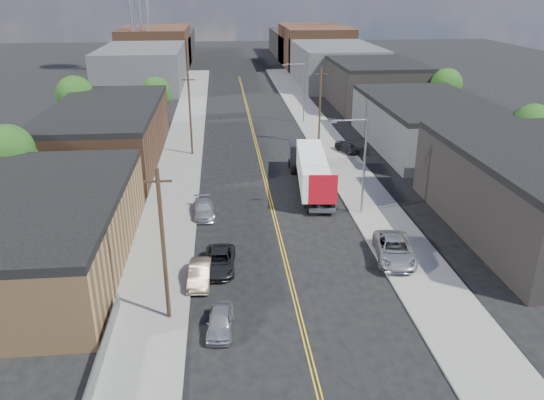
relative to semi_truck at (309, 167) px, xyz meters
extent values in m
plane|color=black|center=(-4.34, 27.71, -2.25)|extent=(260.00, 260.00, 0.00)
cube|color=gold|center=(-4.34, 12.71, -2.25)|extent=(0.32, 120.00, 0.01)
cube|color=slate|center=(-13.84, 12.71, -2.18)|extent=(5.00, 140.00, 0.15)
cube|color=slate|center=(5.16, 12.71, -2.18)|extent=(5.00, 140.00, 0.15)
cube|color=olive|center=(-22.34, -14.29, 0.25)|extent=(12.00, 22.00, 5.00)
cube|color=black|center=(-22.34, -14.29, 3.05)|extent=(12.00, 22.00, 0.60)
cube|color=#4C2F1E|center=(-22.34, 11.71, 0.75)|extent=(12.00, 26.00, 6.00)
cube|color=black|center=(-22.34, 11.71, 4.05)|extent=(12.00, 26.00, 0.60)
cube|color=black|center=(17.66, -12.29, 1.00)|extent=(14.00, 22.00, 6.50)
cube|color=navy|center=(10.86, -12.29, 1.35)|extent=(0.30, 20.00, 0.80)
cube|color=#343336|center=(17.66, 13.71, 0.50)|extent=(14.00, 24.00, 5.50)
cube|color=black|center=(17.66, 13.71, 3.55)|extent=(14.00, 24.00, 0.60)
cube|color=black|center=(17.66, 39.71, 1.25)|extent=(14.00, 22.00, 7.00)
cube|color=black|center=(17.66, 39.71, 5.05)|extent=(14.00, 22.00, 0.60)
cube|color=#343336|center=(-24.34, 62.71, 1.75)|extent=(16.00, 30.00, 8.00)
cube|color=#343336|center=(15.66, 62.71, 1.75)|extent=(16.00, 30.00, 8.00)
cube|color=#4C2F1E|center=(-24.34, 87.71, 2.75)|extent=(16.00, 26.00, 10.00)
cube|color=#4C2F1E|center=(15.66, 87.71, 2.75)|extent=(16.00, 26.00, 10.00)
cube|color=black|center=(-24.34, 107.71, 1.25)|extent=(16.00, 40.00, 7.00)
cube|color=black|center=(15.66, 107.71, 1.25)|extent=(16.00, 40.00, 7.00)
cylinder|color=gray|center=(-26.34, 77.71, 12.75)|extent=(0.80, 0.80, 30.00)
cylinder|color=gray|center=(-28.10, 75.95, 12.75)|extent=(1.94, 1.94, 29.98)
cylinder|color=gray|center=(-24.58, 75.95, 12.75)|extent=(1.94, 1.94, 29.98)
cylinder|color=gray|center=(-28.10, 79.47, 12.75)|extent=(1.94, 1.94, 29.98)
cylinder|color=gray|center=(-24.58, 79.47, 12.75)|extent=(1.94, 1.94, 29.98)
cylinder|color=gray|center=(3.66, -7.29, 2.25)|extent=(0.18, 0.18, 9.00)
cylinder|color=gray|center=(2.16, -7.29, 6.55)|extent=(3.00, 0.12, 0.12)
cube|color=gray|center=(0.66, -7.29, 6.45)|extent=(0.60, 0.25, 0.18)
cylinder|color=gray|center=(3.66, 27.71, 2.25)|extent=(0.18, 0.18, 9.00)
cylinder|color=gray|center=(2.16, 27.71, 6.55)|extent=(3.00, 0.12, 0.12)
cube|color=gray|center=(0.66, 27.71, 6.45)|extent=(0.60, 0.25, 0.18)
cylinder|color=black|center=(-12.54, -22.29, 2.75)|extent=(0.26, 0.26, 10.00)
cube|color=black|center=(-12.54, -22.29, 6.95)|extent=(1.60, 0.12, 0.12)
cylinder|color=black|center=(-12.54, 12.71, 2.75)|extent=(0.26, 0.26, 10.00)
cube|color=black|center=(-12.54, 12.71, 6.95)|extent=(1.60, 0.12, 0.12)
cylinder|color=black|center=(3.86, 15.71, 2.75)|extent=(0.26, 0.26, 10.00)
cube|color=black|center=(3.86, 15.71, 6.95)|extent=(1.60, 0.12, 0.12)
cube|color=slate|center=(-15.84, -28.79, -1.65)|extent=(0.02, 16.00, 1.20)
cube|color=slate|center=(-15.84, -28.79, -1.05)|extent=(0.05, 16.00, 0.05)
cylinder|color=black|center=(-28.34, -2.29, -0.13)|extent=(0.36, 0.36, 4.25)
sphere|color=#18360E|center=(-28.34, -2.29, 3.27)|extent=(4.76, 4.76, 4.76)
sphere|color=#18360E|center=(-27.74, -1.99, 2.42)|extent=(3.74, 3.74, 3.74)
sphere|color=#18360E|center=(-28.84, -2.69, 2.68)|extent=(3.40, 3.40, 3.40)
cylinder|color=black|center=(-28.34, 22.71, 0.00)|extent=(0.36, 0.36, 4.50)
sphere|color=#18360E|center=(-28.34, 22.71, 3.60)|extent=(5.04, 5.04, 5.04)
sphere|color=#18360E|center=(-27.74, 23.01, 2.70)|extent=(3.96, 3.96, 3.96)
sphere|color=#18360E|center=(-28.84, 22.31, 2.97)|extent=(3.60, 3.60, 3.60)
cylinder|color=black|center=(-18.34, 29.71, -0.38)|extent=(0.36, 0.36, 3.75)
sphere|color=#18360E|center=(-18.34, 29.71, 2.62)|extent=(4.20, 4.20, 4.20)
sphere|color=#18360E|center=(-17.74, 30.01, 1.87)|extent=(3.30, 3.30, 3.30)
sphere|color=#18360E|center=(-18.84, 29.31, 2.10)|extent=(3.00, 3.00, 3.00)
cylinder|color=black|center=(25.66, 3.71, -0.25)|extent=(0.36, 0.36, 4.00)
sphere|color=#18360E|center=(25.66, 3.71, 2.95)|extent=(4.48, 4.48, 4.48)
sphere|color=#18360E|center=(26.26, 4.01, 2.15)|extent=(3.52, 3.52, 3.52)
sphere|color=#18360E|center=(25.16, 3.31, 2.39)|extent=(3.20, 3.20, 3.20)
cylinder|color=black|center=(25.66, 27.71, -0.13)|extent=(0.36, 0.36, 4.25)
sphere|color=#18360E|center=(25.66, 27.71, 3.27)|extent=(4.76, 4.76, 4.76)
sphere|color=#18360E|center=(26.26, 28.01, 2.42)|extent=(3.74, 3.74, 3.74)
sphere|color=#18360E|center=(25.16, 27.31, 2.68)|extent=(3.40, 3.40, 3.40)
cube|color=silver|center=(0.00, -1.52, 0.31)|extent=(3.68, 12.03, 2.76)
cube|color=#9F0C17|center=(0.00, -7.44, 0.31)|extent=(2.58, 0.37, 2.78)
cube|color=gray|center=(0.00, -7.44, -1.71)|extent=(2.48, 0.83, 0.25)
cube|color=black|center=(0.00, 5.78, -0.72)|extent=(2.76, 3.38, 3.06)
cylinder|color=black|center=(0.00, -6.04, -1.76)|extent=(2.65, 1.23, 0.99)
cylinder|color=black|center=(0.00, 5.78, -1.76)|extent=(2.55, 1.22, 0.99)
imported|color=#9D9FA2|center=(-9.34, -23.88, -1.60)|extent=(1.85, 3.93, 1.30)
imported|color=#92755F|center=(-10.74, -18.08, -1.56)|extent=(1.64, 4.24, 1.38)
imported|color=black|center=(-9.34, -16.29, -1.58)|extent=(2.50, 4.97, 1.35)
imported|color=#A5A7AA|center=(-10.74, -6.29, -1.60)|extent=(2.17, 4.60, 1.30)
imported|color=#A1A4A6|center=(3.86, -16.29, -1.28)|extent=(3.58, 6.23, 1.64)
imported|color=black|center=(6.66, 11.49, -1.44)|extent=(2.83, 4.19, 1.32)
camera|label=1|loc=(-8.83, -50.93, 17.22)|focal=35.00mm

